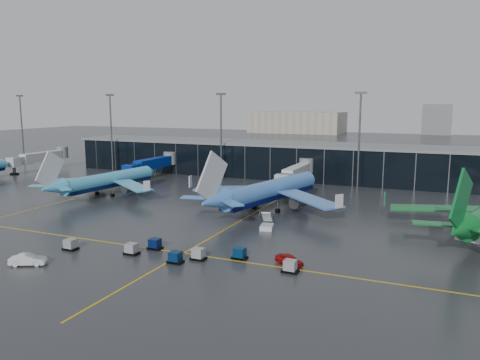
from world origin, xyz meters
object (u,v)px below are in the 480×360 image
at_px(airliner_klm_near, 271,179).
at_px(service_van_white, 28,260).
at_px(airliner_arkefly, 109,171).
at_px(mobile_airstair, 267,225).
at_px(baggage_carts, 177,253).
at_px(service_van_red, 289,260).

xyz_separation_m(airliner_klm_near, service_van_white, (-19.41, -46.94, -5.86)).
xyz_separation_m(airliner_arkefly, mobile_airstair, (47.14, -14.90, -5.13)).
bearing_deg(mobile_airstair, airliner_klm_near, 95.14).
bearing_deg(baggage_carts, mobile_airstair, 72.06).
xyz_separation_m(baggage_carts, service_van_red, (16.02, 3.67, -0.01)).
bearing_deg(service_van_white, airliner_arkefly, -0.75).
xyz_separation_m(airliner_arkefly, service_van_red, (56.60, -31.47, -5.15)).
bearing_deg(service_van_red, mobile_airstair, 55.10).
bearing_deg(baggage_carts, service_van_white, -147.84).
height_order(baggage_carts, mobile_airstair, mobile_airstair).
relative_size(baggage_carts, service_van_white, 7.33).
bearing_deg(mobile_airstair, baggage_carts, -119.82).
relative_size(baggage_carts, service_van_red, 8.27).
bearing_deg(service_van_red, airliner_klm_near, 49.26).
relative_size(airliner_klm_near, mobile_airstair, 12.13).
height_order(baggage_carts, service_van_white, baggage_carts).
distance_m(airliner_klm_near, mobile_airstair, 17.36).
xyz_separation_m(mobile_airstair, service_van_red, (9.46, -16.58, -0.02)).
distance_m(mobile_airstair, service_van_white, 39.59).
height_order(airliner_klm_near, service_van_red, airliner_klm_near).
distance_m(airliner_arkefly, airliner_klm_near, 42.37).
relative_size(airliner_klm_near, service_van_red, 9.85).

